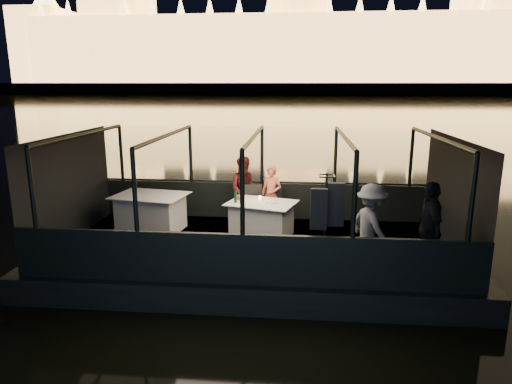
# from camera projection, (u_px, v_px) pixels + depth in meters

# --- Properties ---
(river_water) EXTENTS (500.00, 500.00, 0.00)m
(river_water) POSITION_uv_depth(u_px,v_px,m) (295.00, 104.00, 87.30)
(river_water) COLOR black
(river_water) RESTS_ON ground
(boat_hull) EXTENTS (8.60, 4.40, 1.00)m
(boat_hull) POSITION_uv_depth(u_px,v_px,m) (254.00, 266.00, 9.82)
(boat_hull) COLOR black
(boat_hull) RESTS_ON river_water
(boat_deck) EXTENTS (8.00, 4.00, 0.04)m
(boat_deck) POSITION_uv_depth(u_px,v_px,m) (254.00, 245.00, 9.71)
(boat_deck) COLOR black
(boat_deck) RESTS_ON boat_hull
(gunwale_port) EXTENTS (8.00, 0.08, 0.90)m
(gunwale_port) POSITION_uv_depth(u_px,v_px,m) (262.00, 200.00, 11.54)
(gunwale_port) COLOR black
(gunwale_port) RESTS_ON boat_deck
(gunwale_starboard) EXTENTS (8.00, 0.08, 0.90)m
(gunwale_starboard) POSITION_uv_depth(u_px,v_px,m) (243.00, 260.00, 7.66)
(gunwale_starboard) COLOR black
(gunwale_starboard) RESTS_ON boat_deck
(cabin_glass_port) EXTENTS (8.00, 0.02, 1.40)m
(cabin_glass_port) POSITION_uv_depth(u_px,v_px,m) (262.00, 155.00, 11.27)
(cabin_glass_port) COLOR #99B2B2
(cabin_glass_port) RESTS_ON gunwale_port
(cabin_glass_starboard) EXTENTS (8.00, 0.02, 1.40)m
(cabin_glass_starboard) POSITION_uv_depth(u_px,v_px,m) (242.00, 193.00, 7.39)
(cabin_glass_starboard) COLOR #99B2B2
(cabin_glass_starboard) RESTS_ON gunwale_starboard
(cabin_roof_glass) EXTENTS (8.00, 4.00, 0.02)m
(cabin_roof_glass) POSITION_uv_depth(u_px,v_px,m) (254.00, 136.00, 9.17)
(cabin_roof_glass) COLOR #99B2B2
(cabin_roof_glass) RESTS_ON boat_deck
(end_wall_fore) EXTENTS (0.02, 4.00, 2.30)m
(end_wall_fore) POSITION_uv_depth(u_px,v_px,m) (69.00, 188.00, 9.80)
(end_wall_fore) COLOR black
(end_wall_fore) RESTS_ON boat_deck
(end_wall_aft) EXTENTS (0.02, 4.00, 2.30)m
(end_wall_aft) POSITION_uv_depth(u_px,v_px,m) (454.00, 196.00, 9.08)
(end_wall_aft) COLOR black
(end_wall_aft) RESTS_ON boat_deck
(canopy_ribs) EXTENTS (8.00, 4.00, 2.30)m
(canopy_ribs) POSITION_uv_depth(u_px,v_px,m) (254.00, 192.00, 9.44)
(canopy_ribs) COLOR black
(canopy_ribs) RESTS_ON boat_deck
(embankment) EXTENTS (400.00, 140.00, 6.00)m
(embankment) POSITION_uv_depth(u_px,v_px,m) (298.00, 90.00, 212.97)
(embankment) COLOR #423D33
(embankment) RESTS_ON ground
(parliament_building) EXTENTS (220.00, 32.00, 60.00)m
(parliament_building) POSITION_uv_depth(u_px,v_px,m) (299.00, 15.00, 172.58)
(parliament_building) COLOR #F2D18C
(parliament_building) RESTS_ON embankment
(dining_table_central) EXTENTS (1.69, 1.42, 0.77)m
(dining_table_central) POSITION_uv_depth(u_px,v_px,m) (262.00, 219.00, 10.19)
(dining_table_central) COLOR silver
(dining_table_central) RESTS_ON boat_deck
(dining_table_aft) EXTENTS (1.77, 1.41, 0.85)m
(dining_table_aft) POSITION_uv_depth(u_px,v_px,m) (151.00, 214.00, 10.57)
(dining_table_aft) COLOR silver
(dining_table_aft) RESTS_ON boat_deck
(chair_port_left) EXTENTS (0.54, 0.54, 0.99)m
(chair_port_left) POSITION_uv_depth(u_px,v_px,m) (251.00, 210.00, 10.70)
(chair_port_left) COLOR black
(chair_port_left) RESTS_ON boat_deck
(chair_port_right) EXTENTS (0.52, 0.52, 0.89)m
(chair_port_right) POSITION_uv_depth(u_px,v_px,m) (272.00, 207.00, 10.92)
(chair_port_right) COLOR black
(chair_port_right) RESTS_ON boat_deck
(coat_stand) EXTENTS (0.62, 0.55, 1.86)m
(coat_stand) POSITION_uv_depth(u_px,v_px,m) (325.00, 227.00, 7.96)
(coat_stand) COLOR black
(coat_stand) RESTS_ON boat_deck
(person_woman_coral) EXTENTS (0.61, 0.51, 1.44)m
(person_woman_coral) POSITION_uv_depth(u_px,v_px,m) (271.00, 194.00, 10.93)
(person_woman_coral) COLOR #E67253
(person_woman_coral) RESTS_ON boat_deck
(person_man_maroon) EXTENTS (0.89, 0.75, 1.64)m
(person_man_maroon) POSITION_uv_depth(u_px,v_px,m) (245.00, 193.00, 11.04)
(person_man_maroon) COLOR #431314
(person_man_maroon) RESTS_ON boat_deck
(passenger_stripe) EXTENTS (0.96, 1.18, 1.59)m
(passenger_stripe) POSITION_uv_depth(u_px,v_px,m) (371.00, 223.00, 8.30)
(passenger_stripe) COLOR silver
(passenger_stripe) RESTS_ON boat_deck
(passenger_dark) EXTENTS (0.44, 1.01, 1.70)m
(passenger_dark) POSITION_uv_depth(u_px,v_px,m) (429.00, 228.00, 8.02)
(passenger_dark) COLOR black
(passenger_dark) RESTS_ON boat_deck
(wine_bottle) EXTENTS (0.07, 0.07, 0.32)m
(wine_bottle) POSITION_uv_depth(u_px,v_px,m) (236.00, 196.00, 10.06)
(wine_bottle) COLOR #13351C
(wine_bottle) RESTS_ON dining_table_central
(bread_basket) EXTENTS (0.27, 0.27, 0.08)m
(bread_basket) POSITION_uv_depth(u_px,v_px,m) (240.00, 198.00, 10.37)
(bread_basket) COLOR brown
(bread_basket) RESTS_ON dining_table_central
(amber_candle) EXTENTS (0.06, 0.06, 0.09)m
(amber_candle) POSITION_uv_depth(u_px,v_px,m) (260.00, 198.00, 10.32)
(amber_candle) COLOR orange
(amber_candle) RESTS_ON dining_table_central
(plate_near) EXTENTS (0.25, 0.25, 0.01)m
(plate_near) POSITION_uv_depth(u_px,v_px,m) (271.00, 202.00, 10.09)
(plate_near) COLOR white
(plate_near) RESTS_ON dining_table_central
(plate_far) EXTENTS (0.33, 0.33, 0.02)m
(plate_far) POSITION_uv_depth(u_px,v_px,m) (241.00, 198.00, 10.43)
(plate_far) COLOR white
(plate_far) RESTS_ON dining_table_central
(wine_glass_white) EXTENTS (0.07, 0.07, 0.17)m
(wine_glass_white) POSITION_uv_depth(u_px,v_px,m) (240.00, 197.00, 10.16)
(wine_glass_white) COLOR silver
(wine_glass_white) RESTS_ON dining_table_central
(wine_glass_red) EXTENTS (0.07, 0.07, 0.18)m
(wine_glass_red) POSITION_uv_depth(u_px,v_px,m) (270.00, 195.00, 10.39)
(wine_glass_red) COLOR silver
(wine_glass_red) RESTS_ON dining_table_central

